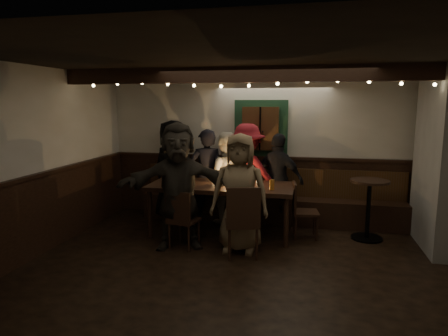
% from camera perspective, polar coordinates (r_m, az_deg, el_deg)
% --- Properties ---
extents(room, '(6.02, 5.01, 2.62)m').
position_cam_1_polar(room, '(6.19, 15.76, -0.60)').
color(room, black).
rests_on(room, ground).
extents(dining_table, '(2.29, 0.98, 0.99)m').
position_cam_1_polar(dining_table, '(6.36, -0.42, -2.98)').
color(dining_table, black).
rests_on(dining_table, ground).
extents(chair_near_left, '(0.46, 0.46, 0.87)m').
position_cam_1_polar(chair_near_left, '(5.81, -6.14, -6.86)').
color(chair_near_left, black).
rests_on(chair_near_left, ground).
extents(chair_near_right, '(0.56, 0.56, 1.01)m').
position_cam_1_polar(chair_near_right, '(5.42, 2.68, -7.14)').
color(chair_near_right, black).
rests_on(chair_near_right, ground).
extents(chair_end, '(0.44, 0.44, 0.88)m').
position_cam_1_polar(chair_end, '(6.38, 10.83, -5.47)').
color(chair_end, black).
rests_on(chair_end, ground).
extents(high_top, '(0.59, 0.59, 0.94)m').
position_cam_1_polar(high_top, '(6.55, 19.96, -4.58)').
color(high_top, black).
rests_on(high_top, ground).
extents(person_a, '(1.01, 0.82, 1.80)m').
position_cam_1_polar(person_a, '(7.24, -7.25, -0.34)').
color(person_a, black).
rests_on(person_a, ground).
extents(person_b, '(0.71, 0.59, 1.65)m').
position_cam_1_polar(person_b, '(7.05, -2.51, -1.13)').
color(person_b, black).
rests_on(person_b, ground).
extents(person_c, '(0.90, 0.77, 1.60)m').
position_cam_1_polar(person_c, '(7.00, 0.12, -1.40)').
color(person_c, beige).
rests_on(person_c, ground).
extents(person_d, '(1.23, 0.84, 1.75)m').
position_cam_1_polar(person_d, '(6.95, 3.26, -0.86)').
color(person_d, maroon).
rests_on(person_d, ground).
extents(person_e, '(1.01, 0.74, 1.59)m').
position_cam_1_polar(person_e, '(6.94, 7.77, -1.63)').
color(person_e, black).
rests_on(person_e, ground).
extents(person_f, '(1.79, 1.06, 1.84)m').
position_cam_1_polar(person_f, '(5.79, -6.52, -2.53)').
color(person_f, '#2B2721').
rests_on(person_f, ground).
extents(person_g, '(0.83, 0.55, 1.69)m').
position_cam_1_polar(person_g, '(5.64, 2.25, -3.58)').
color(person_g, '#796348').
rests_on(person_g, ground).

